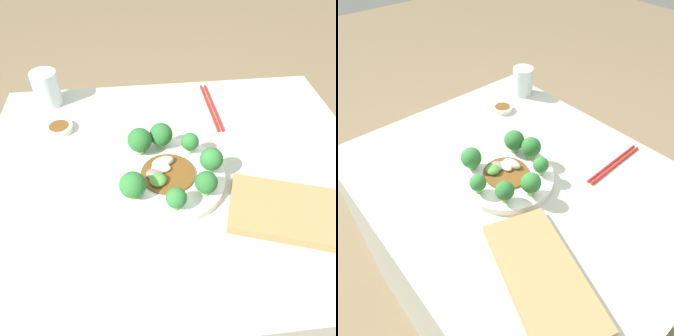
# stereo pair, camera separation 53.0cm
# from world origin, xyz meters

# --- Properties ---
(ground_plane) EXTENTS (8.00, 8.00, 0.00)m
(ground_plane) POSITION_xyz_m (0.00, 0.00, 0.00)
(ground_plane) COLOR #7F6B4C
(table) EXTENTS (0.90, 0.73, 0.71)m
(table) POSITION_xyz_m (0.00, 0.00, 0.36)
(table) COLOR #B7BCAD
(table) RESTS_ON ground_plane
(plate) EXTENTS (0.25, 0.25, 0.02)m
(plate) POSITION_xyz_m (0.02, 0.03, 0.72)
(plate) COLOR white
(plate) RESTS_ON table
(broccoli_southwest) EXTENTS (0.04, 0.04, 0.05)m
(broccoli_southwest) POSITION_xyz_m (-0.03, -0.03, 0.76)
(broccoli_southwest) COLOR #89B76B
(broccoli_southwest) RESTS_ON plate
(broccoli_northeast) EXTENTS (0.05, 0.05, 0.06)m
(broccoli_northeast) POSITION_xyz_m (0.10, 0.09, 0.76)
(broccoli_northeast) COLOR #7AAD5B
(broccoli_northeast) RESTS_ON plate
(broccoli_southeast) EXTENTS (0.06, 0.06, 0.07)m
(broccoli_southeast) POSITION_xyz_m (0.08, -0.04, 0.77)
(broccoli_southeast) COLOR #7AAD5B
(broccoli_southeast) RESTS_ON plate
(broccoli_northwest) EXTENTS (0.05, 0.05, 0.06)m
(broccoli_northwest) POSITION_xyz_m (-0.04, 0.10, 0.76)
(broccoli_northwest) COLOR #89B76B
(broccoli_northwest) RESTS_ON plate
(broccoli_west) EXTENTS (0.05, 0.05, 0.06)m
(broccoli_west) POSITION_xyz_m (-0.07, 0.03, 0.77)
(broccoli_west) COLOR #89B76B
(broccoli_west) RESTS_ON plate
(broccoli_north) EXTENTS (0.04, 0.04, 0.05)m
(broccoli_north) POSITION_xyz_m (0.02, 0.13, 0.76)
(broccoli_north) COLOR #7AAD5B
(broccoli_north) RESTS_ON plate
(broccoli_south) EXTENTS (0.05, 0.05, 0.06)m
(broccoli_south) POSITION_xyz_m (0.03, -0.06, 0.77)
(broccoli_south) COLOR #7AAD5B
(broccoli_south) RESTS_ON plate
(stirfry_center) EXTENTS (0.12, 0.12, 0.02)m
(stirfry_center) POSITION_xyz_m (0.03, 0.03, 0.74)
(stirfry_center) COLOR brown
(stirfry_center) RESTS_ON plate
(drinking_glass) EXTENTS (0.07, 0.07, 0.10)m
(drinking_glass) POSITION_xyz_m (0.32, -0.30, 0.76)
(drinking_glass) COLOR silver
(drinking_glass) RESTS_ON table
(chopsticks) EXTENTS (0.03, 0.22, 0.01)m
(chopsticks) POSITION_xyz_m (-0.13, -0.23, 0.71)
(chopsticks) COLOR red
(chopsticks) RESTS_ON table
(sauce_dish) EXTENTS (0.07, 0.07, 0.02)m
(sauce_dish) POSITION_xyz_m (0.28, -0.17, 0.72)
(sauce_dish) COLOR white
(sauce_dish) RESTS_ON table
(cutting_board) EXTENTS (0.33, 0.23, 0.02)m
(cutting_board) POSITION_xyz_m (-0.23, 0.16, 0.72)
(cutting_board) COLOR #AD7F4C
(cutting_board) RESTS_ON table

